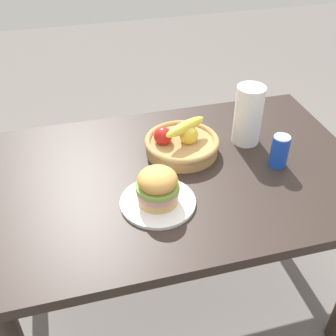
{
  "coord_description": "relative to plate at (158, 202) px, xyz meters",
  "views": [
    {
      "loc": [
        -0.34,
        -1.16,
        1.7
      ],
      "look_at": [
        -0.04,
        -0.04,
        0.81
      ],
      "focal_mm": 44.7,
      "sensor_mm": 36.0,
      "label": 1
    }
  ],
  "objects": [
    {
      "name": "ground_plane",
      "position": [
        0.1,
        0.15,
        -0.76
      ],
      "size": [
        8.0,
        8.0,
        0.0
      ],
      "primitive_type": "plane",
      "color": "slate"
    },
    {
      "name": "plate",
      "position": [
        0.0,
        0.0,
        0.0
      ],
      "size": [
        0.25,
        0.25,
        0.01
      ],
      "primitive_type": "cylinder",
      "color": "white",
      "rests_on": "dining_table"
    },
    {
      "name": "fruit_basket",
      "position": [
        0.16,
        0.27,
        0.04
      ],
      "size": [
        0.29,
        0.29,
        0.14
      ],
      "color": "tan",
      "rests_on": "dining_table"
    },
    {
      "name": "paper_towel_roll",
      "position": [
        0.43,
        0.28,
        0.11
      ],
      "size": [
        0.11,
        0.11,
        0.24
      ],
      "primitive_type": "cylinder",
      "color": "white",
      "rests_on": "dining_table"
    },
    {
      "name": "soda_can",
      "position": [
        0.48,
        0.09,
        0.06
      ],
      "size": [
        0.07,
        0.07,
        0.13
      ],
      "color": "blue",
      "rests_on": "dining_table"
    },
    {
      "name": "dining_table",
      "position": [
        0.1,
        0.15,
        -0.11
      ],
      "size": [
        1.4,
        0.9,
        0.75
      ],
      "color": "#2D231E",
      "rests_on": "ground_plane"
    },
    {
      "name": "sandwich",
      "position": [
        0.0,
        0.0,
        0.07
      ],
      "size": [
        0.14,
        0.14,
        0.13
      ],
      "color": "#DBAD60",
      "rests_on": "plate"
    }
  ]
}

